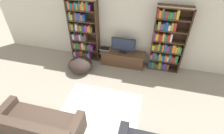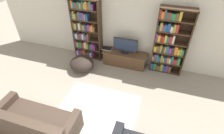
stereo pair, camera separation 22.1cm
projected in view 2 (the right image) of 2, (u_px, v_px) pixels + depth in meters
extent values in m
cube|color=silver|center=(124.00, 25.00, 5.45)|extent=(8.80, 0.06, 2.60)
cube|color=#422D1E|center=(74.00, 28.00, 5.86)|extent=(0.04, 0.30, 2.08)
cube|color=#422D1E|center=(100.00, 32.00, 5.64)|extent=(0.04, 0.30, 2.08)
cube|color=#422D1E|center=(89.00, 28.00, 5.85)|extent=(0.97, 0.04, 2.08)
cube|color=#422D1E|center=(90.00, 56.00, 6.39)|extent=(0.93, 0.30, 0.04)
cube|color=silver|center=(79.00, 52.00, 6.41)|extent=(0.06, 0.24, 0.17)
cube|color=#7F338C|center=(80.00, 51.00, 6.37)|extent=(0.05, 0.24, 0.25)
cube|color=#234C99|center=(82.00, 52.00, 6.37)|extent=(0.06, 0.24, 0.21)
cube|color=#B72D28|center=(84.00, 52.00, 6.34)|extent=(0.08, 0.24, 0.24)
cube|color=#9E9333|center=(85.00, 52.00, 6.32)|extent=(0.04, 0.24, 0.26)
cube|color=brown|center=(86.00, 53.00, 6.34)|extent=(0.05, 0.24, 0.17)
cube|color=#B72D28|center=(88.00, 53.00, 6.32)|extent=(0.07, 0.24, 0.18)
cube|color=#196B75|center=(90.00, 53.00, 6.30)|extent=(0.07, 0.24, 0.19)
cube|color=silver|center=(92.00, 54.00, 6.28)|extent=(0.06, 0.24, 0.18)
cube|color=#7F338C|center=(93.00, 54.00, 6.26)|extent=(0.05, 0.24, 0.21)
cube|color=#422D1E|center=(89.00, 48.00, 6.17)|extent=(0.93, 0.30, 0.04)
cube|color=#7F338C|center=(77.00, 42.00, 6.17)|extent=(0.05, 0.24, 0.25)
cube|color=gold|center=(79.00, 43.00, 6.18)|extent=(0.04, 0.24, 0.19)
cube|color=#2D7F47|center=(80.00, 44.00, 6.17)|extent=(0.05, 0.24, 0.19)
cube|color=#2D7F47|center=(82.00, 44.00, 6.14)|extent=(0.08, 0.24, 0.22)
cube|color=#B72D28|center=(84.00, 44.00, 6.13)|extent=(0.08, 0.24, 0.20)
cube|color=silver|center=(86.00, 44.00, 6.10)|extent=(0.08, 0.24, 0.23)
cube|color=gold|center=(88.00, 45.00, 6.09)|extent=(0.06, 0.24, 0.18)
cube|color=#333338|center=(90.00, 45.00, 6.07)|extent=(0.05, 0.24, 0.19)
cube|color=#2D7F47|center=(92.00, 46.00, 6.06)|extent=(0.05, 0.24, 0.18)
cube|color=#7F338C|center=(93.00, 46.00, 6.04)|extent=(0.08, 0.24, 0.22)
cube|color=#7F338C|center=(95.00, 46.00, 6.03)|extent=(0.05, 0.24, 0.17)
cube|color=#422D1E|center=(88.00, 39.00, 5.96)|extent=(0.93, 0.30, 0.04)
cube|color=#234C99|center=(76.00, 34.00, 5.98)|extent=(0.05, 0.24, 0.19)
cube|color=silver|center=(78.00, 35.00, 5.97)|extent=(0.07, 0.24, 0.17)
cube|color=brown|center=(80.00, 35.00, 5.95)|extent=(0.08, 0.24, 0.17)
cube|color=#7F338C|center=(82.00, 35.00, 5.92)|extent=(0.07, 0.24, 0.21)
cube|color=silver|center=(84.00, 36.00, 5.91)|extent=(0.05, 0.24, 0.19)
cube|color=#2D7F47|center=(85.00, 35.00, 5.88)|extent=(0.05, 0.24, 0.24)
cube|color=#7F338C|center=(87.00, 36.00, 5.88)|extent=(0.07, 0.24, 0.17)
cube|color=brown|center=(89.00, 36.00, 5.84)|extent=(0.05, 0.24, 0.24)
cube|color=#422D1E|center=(87.00, 30.00, 5.74)|extent=(0.93, 0.30, 0.04)
cube|color=brown|center=(75.00, 24.00, 5.75)|extent=(0.05, 0.24, 0.23)
cube|color=#9E9333|center=(77.00, 25.00, 5.74)|extent=(0.07, 0.24, 0.20)
cube|color=#333338|center=(79.00, 26.00, 5.74)|extent=(0.05, 0.24, 0.16)
cube|color=silver|center=(80.00, 25.00, 5.70)|extent=(0.07, 0.24, 0.22)
cube|color=brown|center=(83.00, 26.00, 5.69)|extent=(0.08, 0.24, 0.20)
cube|color=#9E9333|center=(85.00, 27.00, 5.68)|extent=(0.05, 0.24, 0.17)
cube|color=#234C99|center=(86.00, 27.00, 5.66)|extent=(0.05, 0.24, 0.19)
cube|color=#333338|center=(88.00, 27.00, 5.65)|extent=(0.04, 0.24, 0.19)
cube|color=#7F338C|center=(90.00, 27.00, 5.63)|extent=(0.08, 0.24, 0.21)
cube|color=orange|center=(92.00, 28.00, 5.62)|extent=(0.04, 0.24, 0.17)
cube|color=orange|center=(93.00, 27.00, 5.60)|extent=(0.06, 0.24, 0.21)
cube|color=brown|center=(95.00, 28.00, 5.60)|extent=(0.06, 0.24, 0.17)
cube|color=#422D1E|center=(86.00, 20.00, 5.53)|extent=(0.93, 0.30, 0.04)
cube|color=#234C99|center=(73.00, 15.00, 5.55)|extent=(0.05, 0.24, 0.18)
cube|color=#9E9333|center=(75.00, 14.00, 5.51)|extent=(0.05, 0.24, 0.26)
cube|color=gold|center=(76.00, 15.00, 5.52)|extent=(0.05, 0.24, 0.18)
cube|color=#333338|center=(78.00, 15.00, 5.51)|extent=(0.07, 0.24, 0.19)
cube|color=brown|center=(80.00, 15.00, 5.47)|extent=(0.06, 0.24, 0.26)
cube|color=#234C99|center=(82.00, 15.00, 5.46)|extent=(0.07, 0.24, 0.24)
cube|color=#7F338C|center=(84.00, 15.00, 5.44)|extent=(0.06, 0.24, 0.24)
cube|color=#9E9333|center=(86.00, 16.00, 5.44)|extent=(0.04, 0.24, 0.19)
cube|color=#234C99|center=(88.00, 16.00, 5.42)|extent=(0.07, 0.24, 0.21)
cube|color=#422D1E|center=(85.00, 9.00, 5.31)|extent=(0.93, 0.30, 0.04)
cube|color=#333338|center=(72.00, 3.00, 5.32)|extent=(0.04, 0.24, 0.23)
cube|color=orange|center=(73.00, 3.00, 5.30)|extent=(0.05, 0.24, 0.23)
cube|color=#196B75|center=(75.00, 4.00, 5.30)|extent=(0.08, 0.24, 0.19)
cube|color=#B72D28|center=(78.00, 5.00, 5.29)|extent=(0.07, 0.24, 0.18)
cube|color=#196B75|center=(80.00, 4.00, 5.26)|extent=(0.06, 0.24, 0.22)
cube|color=#9E9333|center=(81.00, 5.00, 5.25)|extent=(0.04, 0.24, 0.19)
cube|color=brown|center=(83.00, 5.00, 5.24)|extent=(0.04, 0.24, 0.19)
cube|color=#196B75|center=(84.00, 4.00, 5.21)|extent=(0.04, 0.24, 0.25)
cube|color=orange|center=(85.00, 5.00, 5.22)|extent=(0.04, 0.24, 0.19)
cube|color=#9E9333|center=(87.00, 5.00, 5.19)|extent=(0.08, 0.24, 0.24)
cube|color=#B72D28|center=(89.00, 5.00, 5.18)|extent=(0.05, 0.24, 0.22)
cube|color=#2D7F47|center=(91.00, 5.00, 5.16)|extent=(0.07, 0.24, 0.25)
cube|color=#7F338C|center=(93.00, 6.00, 5.16)|extent=(0.06, 0.24, 0.18)
cube|color=#422D1E|center=(155.00, 40.00, 5.23)|extent=(0.04, 0.30, 2.08)
cube|color=#422D1E|center=(188.00, 45.00, 5.00)|extent=(0.04, 0.30, 2.08)
cube|color=#422D1E|center=(171.00, 41.00, 5.21)|extent=(0.97, 0.04, 2.08)
cube|color=#422D1E|center=(179.00, 8.00, 4.48)|extent=(0.97, 0.30, 0.04)
cube|color=#422D1E|center=(164.00, 70.00, 5.75)|extent=(0.93, 0.30, 0.04)
cube|color=#234C99|center=(152.00, 65.00, 5.76)|extent=(0.08, 0.24, 0.22)
cube|color=#2D7F47|center=(155.00, 65.00, 5.73)|extent=(0.08, 0.24, 0.23)
cube|color=brown|center=(157.00, 66.00, 5.73)|extent=(0.04, 0.24, 0.18)
cube|color=brown|center=(159.00, 66.00, 5.72)|extent=(0.07, 0.24, 0.18)
cube|color=#9E9333|center=(162.00, 66.00, 5.68)|extent=(0.08, 0.24, 0.25)
cube|color=#234C99|center=(165.00, 67.00, 5.67)|extent=(0.07, 0.24, 0.21)
cube|color=#7F338C|center=(167.00, 67.00, 5.64)|extent=(0.07, 0.24, 0.24)
cube|color=brown|center=(170.00, 68.00, 5.63)|extent=(0.08, 0.24, 0.22)
cube|color=#422D1E|center=(166.00, 61.00, 5.53)|extent=(0.93, 0.30, 0.04)
cube|color=#9E9333|center=(153.00, 57.00, 5.56)|extent=(0.05, 0.24, 0.16)
cube|color=#7F338C|center=(156.00, 56.00, 5.52)|extent=(0.06, 0.24, 0.24)
cube|color=#2D7F47|center=(158.00, 57.00, 5.51)|extent=(0.06, 0.24, 0.23)
cube|color=#234C99|center=(160.00, 58.00, 5.51)|extent=(0.06, 0.24, 0.18)
cube|color=#9E9333|center=(162.00, 57.00, 5.48)|extent=(0.06, 0.24, 0.23)
cube|color=gold|center=(164.00, 58.00, 5.49)|extent=(0.04, 0.24, 0.16)
cube|color=#234C99|center=(166.00, 58.00, 5.46)|extent=(0.07, 0.24, 0.19)
cube|color=orange|center=(168.00, 59.00, 5.44)|extent=(0.07, 0.24, 0.19)
cube|color=silver|center=(170.00, 60.00, 5.44)|extent=(0.04, 0.24, 0.17)
cube|color=#196B75|center=(172.00, 59.00, 5.40)|extent=(0.06, 0.24, 0.25)
cube|color=#B72D28|center=(174.00, 60.00, 5.40)|extent=(0.05, 0.24, 0.19)
cube|color=#B72D28|center=(176.00, 60.00, 5.39)|extent=(0.06, 0.24, 0.17)
cube|color=#2D7F47|center=(179.00, 60.00, 5.36)|extent=(0.08, 0.24, 0.24)
cube|color=#422D1E|center=(169.00, 52.00, 5.32)|extent=(0.93, 0.30, 0.04)
cube|color=gold|center=(156.00, 47.00, 5.34)|extent=(0.08, 0.24, 0.17)
cube|color=brown|center=(159.00, 47.00, 5.31)|extent=(0.08, 0.24, 0.20)
cube|color=#9E9333|center=(161.00, 47.00, 5.28)|extent=(0.05, 0.24, 0.24)
cube|color=#333338|center=(163.00, 48.00, 5.27)|extent=(0.06, 0.24, 0.21)
cube|color=orange|center=(165.00, 48.00, 5.26)|extent=(0.05, 0.24, 0.21)
cube|color=#196B75|center=(168.00, 48.00, 5.23)|extent=(0.06, 0.24, 0.25)
cube|color=#7F338C|center=(170.00, 49.00, 5.23)|extent=(0.08, 0.24, 0.20)
cube|color=#333338|center=(173.00, 49.00, 5.20)|extent=(0.06, 0.24, 0.23)
cube|color=orange|center=(176.00, 49.00, 5.17)|extent=(0.08, 0.24, 0.26)
cube|color=gold|center=(179.00, 51.00, 5.17)|extent=(0.06, 0.24, 0.20)
cube|color=#9E9333|center=(181.00, 51.00, 5.15)|extent=(0.04, 0.24, 0.22)
cube|color=#2D7F47|center=(183.00, 51.00, 5.14)|extent=(0.06, 0.24, 0.20)
cube|color=#422D1E|center=(171.00, 42.00, 5.10)|extent=(0.93, 0.30, 0.04)
cube|color=#7F338C|center=(157.00, 36.00, 5.10)|extent=(0.05, 0.24, 0.25)
cube|color=gold|center=(159.00, 37.00, 5.10)|extent=(0.07, 0.24, 0.20)
cube|color=#B72D28|center=(162.00, 37.00, 5.09)|extent=(0.05, 0.24, 0.20)
cube|color=#B72D28|center=(164.00, 38.00, 5.08)|extent=(0.05, 0.24, 0.19)
cube|color=gold|center=(166.00, 38.00, 5.05)|extent=(0.06, 0.24, 0.23)
cube|color=#196B75|center=(168.00, 39.00, 5.04)|extent=(0.05, 0.24, 0.20)
cube|color=#B72D28|center=(171.00, 39.00, 5.02)|extent=(0.08, 0.24, 0.21)
cube|color=silver|center=(174.00, 38.00, 4.99)|extent=(0.05, 0.24, 0.25)
cube|color=#422D1E|center=(174.00, 32.00, 4.89)|extent=(0.93, 0.30, 0.04)
cube|color=#333338|center=(159.00, 27.00, 4.92)|extent=(0.06, 0.24, 0.16)
cube|color=#9E9333|center=(162.00, 26.00, 4.88)|extent=(0.07, 0.24, 0.24)
cube|color=#7F338C|center=(164.00, 27.00, 4.88)|extent=(0.06, 0.24, 0.18)
cube|color=#196B75|center=(166.00, 27.00, 4.86)|extent=(0.05, 0.24, 0.20)
cube|color=#234C99|center=(169.00, 27.00, 4.83)|extent=(0.08, 0.24, 0.24)
cube|color=silver|center=(172.00, 28.00, 4.83)|extent=(0.07, 0.24, 0.16)
cube|color=#9E9333|center=(175.00, 27.00, 4.79)|extent=(0.06, 0.24, 0.23)
cube|color=#B72D28|center=(178.00, 28.00, 4.77)|extent=(0.07, 0.24, 0.24)
cube|color=#422D1E|center=(176.00, 20.00, 4.67)|extent=(0.93, 0.30, 0.04)
cube|color=#B72D28|center=(161.00, 13.00, 4.68)|extent=(0.04, 0.24, 0.25)
cube|color=orange|center=(163.00, 14.00, 4.68)|extent=(0.06, 0.24, 0.20)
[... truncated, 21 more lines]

